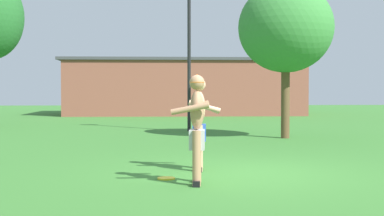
% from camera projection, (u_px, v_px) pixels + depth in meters
% --- Properties ---
extents(ground_plane, '(80.00, 80.00, 0.00)m').
position_uv_depth(ground_plane, '(239.00, 173.00, 9.72)').
color(ground_plane, '#38752D').
extents(player_with_cap, '(0.64, 0.68, 1.73)m').
position_uv_depth(player_with_cap, '(196.00, 124.00, 8.60)').
color(player_with_cap, black).
rests_on(player_with_cap, ground_plane).
extents(player_in_blue, '(0.62, 0.67, 1.70)m').
position_uv_depth(player_in_blue, '(200.00, 122.00, 10.09)').
color(player_in_blue, black).
rests_on(player_in_blue, ground_plane).
extents(frisbee, '(0.29, 0.29, 0.03)m').
position_uv_depth(frisbee, '(166.00, 178.00, 9.09)').
color(frisbee, yellow).
rests_on(frisbee, ground_plane).
extents(lamp_post, '(0.60, 0.24, 5.26)m').
position_uv_depth(lamp_post, '(189.00, 39.00, 19.20)').
color(lamp_post, black).
rests_on(lamp_post, ground_plane).
extents(outbuilding_behind_lot, '(13.88, 6.06, 3.21)m').
position_uv_depth(outbuilding_behind_lot, '(184.00, 87.00, 32.30)').
color(outbuilding_behind_lot, brown).
rests_on(outbuilding_behind_lot, ground_plane).
extents(tree_right_field, '(2.87, 2.87, 4.71)m').
position_uv_depth(tree_right_field, '(286.00, 28.00, 16.51)').
color(tree_right_field, brown).
rests_on(tree_right_field, ground_plane).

